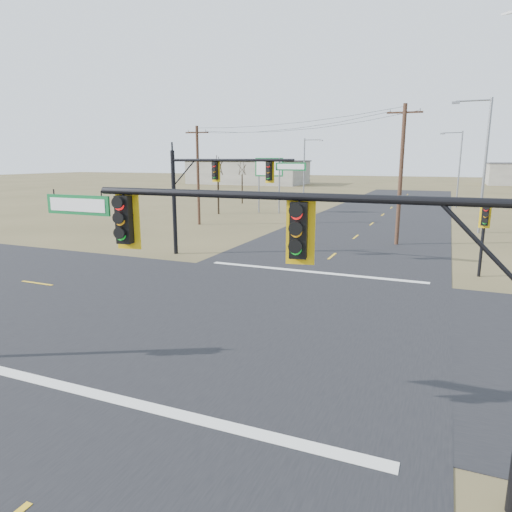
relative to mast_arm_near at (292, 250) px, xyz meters
The scene contains 17 objects.
ground 9.77m from the mast_arm_near, 115.84° to the left, with size 320.00×320.00×0.00m, color brown.
road_ew 9.76m from the mast_arm_near, 115.84° to the left, with size 160.00×14.00×0.02m, color black.
road_ns 9.76m from the mast_arm_near, 115.84° to the left, with size 14.00×160.00×0.02m, color black.
stop_bar_near 5.78m from the mast_arm_near, behind, with size 12.00×0.40×0.01m, color silver.
stop_bar_far 16.41m from the mast_arm_near, 103.92° to the left, with size 12.00×0.40×0.01m, color silver.
mast_arm_near is the anchor object (origin of this frame).
mast_arm_far 19.76m from the mast_arm_near, 121.57° to the left, with size 8.83×0.43×6.59m.
pedestal_signal_ne 18.37m from the mast_arm_near, 75.78° to the left, with size 0.62×0.53×3.96m.
utility_pole_near 25.79m from the mast_arm_near, 91.11° to the left, with size 2.39×0.33×9.77m.
utility_pole_far 34.93m from the mast_arm_near, 122.69° to the left, with size 2.20×0.40×9.02m.
highway_sign 43.81m from the mast_arm_near, 111.66° to the left, with size 3.31×0.19×6.20m.
streetlight_a 34.35m from the mast_arm_near, 81.57° to the left, with size 3.02×0.30×10.84m.
streetlight_b 55.29m from the mast_arm_near, 86.34° to the left, with size 2.65×0.33×9.47m.
streetlight_c 49.71m from the mast_arm_near, 106.35° to the left, with size 2.40×0.36×8.57m.
bare_tree_a 43.15m from the mast_arm_near, 119.23° to the left, with size 3.31×3.31×6.85m.
bare_tree_b 55.41m from the mast_arm_near, 115.39° to the left, with size 2.98×2.98×6.08m.
warehouse_left 107.23m from the mast_arm_near, 114.12° to the left, with size 28.00×14.00×5.50m, color #A9A596.
Camera 1 is at (6.46, -15.94, 6.04)m, focal length 32.00 mm.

